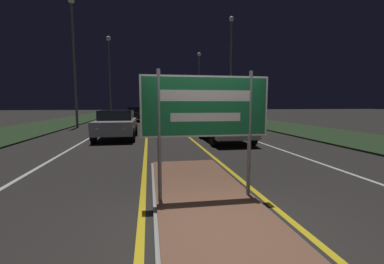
{
  "coord_description": "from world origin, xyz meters",
  "views": [
    {
      "loc": [
        -1.01,
        -3.19,
        1.83
      ],
      "look_at": [
        0.0,
        2.84,
        1.16
      ],
      "focal_mm": 24.0,
      "sensor_mm": 36.0,
      "label": 1
    }
  ],
  "objects": [
    {
      "name": "lane_line_white_right",
      "position": [
        4.2,
        25.0,
        0.0
      ],
      "size": [
        0.12,
        70.0,
        0.01
      ],
      "color": "silver",
      "rests_on": "ground_plane"
    },
    {
      "name": "edge_line_white_left",
      "position": [
        -7.2,
        25.0,
        0.0
      ],
      "size": [
        0.1,
        70.0,
        0.01
      ],
      "color": "silver",
      "rests_on": "ground_plane"
    },
    {
      "name": "streetlight_right_near",
      "position": [
        6.53,
        20.06,
        5.82
      ],
      "size": [
        0.45,
        0.45,
        9.73
      ],
      "color": "gray",
      "rests_on": "ground_plane"
    },
    {
      "name": "median_island",
      "position": [
        0.0,
        1.34,
        0.04
      ],
      "size": [
        1.94,
        6.32,
        0.1
      ],
      "color": "#999993",
      "rests_on": "ground_plane"
    },
    {
      "name": "ground_plane",
      "position": [
        0.0,
        0.0,
        0.0
      ],
      "size": [
        160.0,
        160.0,
        0.0
      ],
      "primitive_type": "plane",
      "color": "#282623"
    },
    {
      "name": "centre_line_yellow_left",
      "position": [
        -1.16,
        25.0,
        0.0
      ],
      "size": [
        0.12,
        70.0,
        0.01
      ],
      "color": "gold",
      "rests_on": "ground_plane"
    },
    {
      "name": "streetlight_left_far",
      "position": [
        -6.4,
        35.24,
        7.65
      ],
      "size": [
        0.62,
        0.62,
        11.27
      ],
      "color": "gray",
      "rests_on": "ground_plane"
    },
    {
      "name": "car_receding_1",
      "position": [
        2.8,
        16.06,
        0.75
      ],
      "size": [
        1.89,
        4.76,
        1.39
      ],
      "color": "black",
      "rests_on": "ground_plane"
    },
    {
      "name": "car_approaching_0",
      "position": [
        -2.71,
        10.72,
        0.8
      ],
      "size": [
        2.03,
        4.11,
        1.49
      ],
      "color": "#B7B7BC",
      "rests_on": "ground_plane"
    },
    {
      "name": "car_receding_0",
      "position": [
        2.61,
        8.72,
        0.73
      ],
      "size": [
        2.0,
        4.32,
        1.33
      ],
      "color": "silver",
      "rests_on": "ground_plane"
    },
    {
      "name": "car_approaching_1",
      "position": [
        -2.36,
        24.88,
        0.79
      ],
      "size": [
        1.97,
        4.48,
        1.51
      ],
      "color": "black",
      "rests_on": "ground_plane"
    },
    {
      "name": "highway_sign",
      "position": [
        0.0,
        1.33,
        1.71
      ],
      "size": [
        2.33,
        0.07,
        2.33
      ],
      "color": "gray",
      "rests_on": "median_island"
    },
    {
      "name": "centre_line_yellow_right",
      "position": [
        1.16,
        25.0,
        0.0
      ],
      "size": [
        0.12,
        70.0,
        0.01
      ],
      "color": "gold",
      "rests_on": "ground_plane"
    },
    {
      "name": "lane_line_white_left",
      "position": [
        -4.2,
        25.0,
        0.0
      ],
      "size": [
        0.12,
        70.0,
        0.01
      ],
      "color": "silver",
      "rests_on": "ground_plane"
    },
    {
      "name": "edge_line_white_right",
      "position": [
        7.2,
        25.0,
        0.0
      ],
      "size": [
        0.1,
        70.0,
        0.01
      ],
      "color": "silver",
      "rests_on": "ground_plane"
    },
    {
      "name": "streetlight_left_near",
      "position": [
        -6.49,
        17.79,
        5.99
      ],
      "size": [
        0.49,
        0.49,
        9.68
      ],
      "color": "gray",
      "rests_on": "ground_plane"
    },
    {
      "name": "verge_left",
      "position": [
        -9.5,
        20.0,
        0.04
      ],
      "size": [
        5.0,
        100.0,
        0.08
      ],
      "color": "#23381E",
      "rests_on": "ground_plane"
    },
    {
      "name": "verge_right",
      "position": [
        9.5,
        20.0,
        0.04
      ],
      "size": [
        5.0,
        100.0,
        0.08
      ],
      "color": "#23381E",
      "rests_on": "ground_plane"
    },
    {
      "name": "streetlight_right_far",
      "position": [
        6.33,
        34.24,
        6.05
      ],
      "size": [
        0.54,
        0.54,
        9.27
      ],
      "color": "gray",
      "rests_on": "ground_plane"
    },
    {
      "name": "car_receding_2",
      "position": [
        2.66,
        26.63,
        0.74
      ],
      "size": [
        1.93,
        4.6,
        1.39
      ],
      "color": "black",
      "rests_on": "ground_plane"
    }
  ]
}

